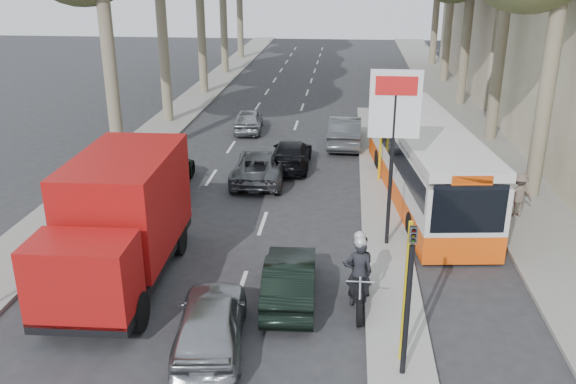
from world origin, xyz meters
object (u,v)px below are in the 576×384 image
silver_hatchback (210,322)px  red_truck (121,220)px  city_bus (424,159)px  dark_hatchback (290,279)px  motorcycle (359,271)px

silver_hatchback → red_truck: red_truck is taller
city_bus → silver_hatchback: bearing=-126.7°
red_truck → dark_hatchback: bearing=-9.2°
dark_hatchback → motorcycle: motorcycle is taller
dark_hatchback → motorcycle: bearing=178.9°
dark_hatchback → city_bus: (4.29, 7.89, 0.94)m
silver_hatchback → dark_hatchback: 2.80m
red_truck → city_bus: bearing=37.3°
city_bus → red_truck: bearing=-147.6°
red_truck → motorcycle: size_ratio=2.78×
silver_hatchback → dark_hatchback: bearing=-132.4°
dark_hatchback → city_bus: bearing=-121.2°
silver_hatchback → city_bus: 11.80m
silver_hatchback → city_bus: size_ratio=0.34×
motorcycle → dark_hatchback: bearing=-179.7°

